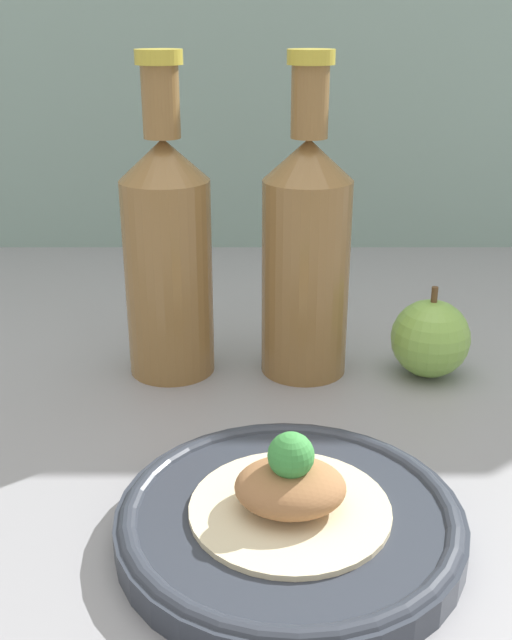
{
  "coord_description": "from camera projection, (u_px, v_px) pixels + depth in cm",
  "views": [
    {
      "loc": [
        -2.98,
        -52.8,
        31.14
      ],
      "look_at": [
        -2.76,
        -0.9,
        10.05
      ],
      "focal_mm": 42.0,
      "sensor_mm": 36.0,
      "label": 1
    }
  ],
  "objects": [
    {
      "name": "apple",
      "position": [
        427.0,
        338.0,
        0.69
      ],
      "size": [
        7.27,
        7.27,
        8.66
      ],
      "color": "#84B74C",
      "rests_on": "ground_plane"
    },
    {
      "name": "plated_food",
      "position": [
        288.0,
        490.0,
        0.47
      ],
      "size": [
        12.89,
        12.89,
        5.62
      ],
      "color": "beige",
      "rests_on": "plate"
    },
    {
      "name": "ground_plane",
      "position": [
        289.0,
        452.0,
        0.61
      ],
      "size": [
        180.0,
        110.0,
        4.0
      ],
      "primitive_type": "cube",
      "color": "gray"
    },
    {
      "name": "cider_bottle_right",
      "position": [
        303.0,
        252.0,
        0.67
      ],
      "size": [
        7.94,
        7.94,
        28.71
      ],
      "color": "olive",
      "rests_on": "ground_plane"
    },
    {
      "name": "cider_bottle_left",
      "position": [
        165.0,
        252.0,
        0.67
      ],
      "size": [
        7.94,
        7.94,
        28.71
      ],
      "color": "olive",
      "rests_on": "ground_plane"
    },
    {
      "name": "plate",
      "position": [
        287.0,
        520.0,
        0.48
      ],
      "size": [
        22.3,
        22.3,
        2.33
      ],
      "color": "#2D333D",
      "rests_on": "ground_plane"
    }
  ]
}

